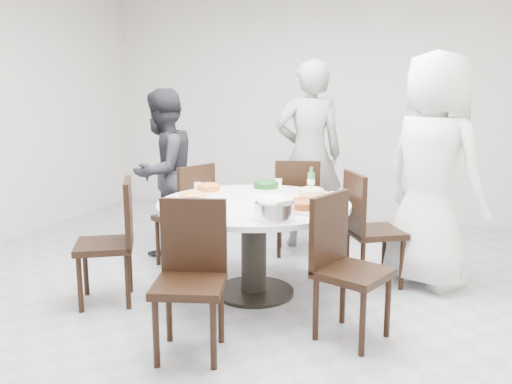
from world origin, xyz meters
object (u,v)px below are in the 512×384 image
(chair_se, at_px, (353,269))
(soup_bowl, at_px, (190,206))
(diner_middle, at_px, (309,155))
(beverage_bottle, at_px, (311,180))
(chair_s, at_px, (189,282))
(diner_right, at_px, (433,171))
(chair_nw, at_px, (183,215))
(chair_n, at_px, (297,206))
(chair_ne, at_px, (375,229))
(dining_table, at_px, (254,248))
(chair_sw, at_px, (104,242))
(diner_left, at_px, (163,172))
(rice_bowl, at_px, (275,211))

(chair_se, relative_size, soup_bowl, 3.48)
(chair_se, height_order, soup_bowl, chair_se)
(diner_middle, height_order, beverage_bottle, diner_middle)
(chair_s, bearing_deg, diner_right, 37.34)
(soup_bowl, bearing_deg, chair_s, -64.26)
(chair_nw, bearing_deg, chair_n, 149.13)
(chair_ne, xyz_separation_m, chair_se, (0.01, -1.05, 0.00))
(beverage_bottle, bearing_deg, soup_bowl, -122.57)
(chair_n, height_order, soup_bowl, chair_n)
(chair_ne, height_order, chair_n, same)
(chair_n, bearing_deg, dining_table, 72.68)
(chair_sw, relative_size, diner_left, 0.59)
(chair_ne, height_order, soup_bowl, chair_ne)
(chair_se, bearing_deg, diner_middle, 42.09)
(beverage_bottle, bearing_deg, diner_middle, 105.76)
(chair_nw, relative_size, soup_bowl, 3.48)
(chair_n, xyz_separation_m, diner_right, (1.26, -0.44, 0.48))
(diner_left, bearing_deg, chair_se, 65.33)
(beverage_bottle, bearing_deg, chair_s, -102.20)
(dining_table, distance_m, chair_s, 1.08)
(diner_left, bearing_deg, chair_ne, 90.76)
(chair_ne, xyz_separation_m, chair_sw, (-1.87, -1.09, 0.00))
(rice_bowl, bearing_deg, chair_s, -119.89)
(diner_middle, bearing_deg, diner_left, 5.70)
(diner_left, bearing_deg, rice_bowl, 58.12)
(chair_sw, distance_m, diner_middle, 2.32)
(chair_nw, xyz_separation_m, diner_right, (2.14, 0.25, 0.48))
(chair_n, distance_m, chair_nw, 1.13)
(chair_sw, height_order, chair_se, same)
(chair_ne, height_order, beverage_bottle, beverage_bottle)
(dining_table, distance_m, diner_right, 1.58)
(chair_nw, height_order, diner_middle, diner_middle)
(chair_n, distance_m, chair_s, 2.22)
(chair_s, bearing_deg, dining_table, 72.51)
(diner_right, bearing_deg, chair_se, 108.01)
(soup_bowl, bearing_deg, chair_n, 78.00)
(chair_se, height_order, rice_bowl, chair_se)
(chair_nw, height_order, rice_bowl, chair_nw)
(diner_left, bearing_deg, beverage_bottle, 88.31)
(chair_n, distance_m, chair_sw, 1.98)
(chair_n, height_order, beverage_bottle, beverage_bottle)
(chair_nw, relative_size, diner_right, 0.50)
(chair_se, relative_size, diner_left, 0.59)
(dining_table, height_order, diner_middle, diner_middle)
(chair_s, height_order, diner_right, diner_right)
(chair_se, xyz_separation_m, diner_right, (0.41, 1.22, 0.48))
(rice_bowl, bearing_deg, chair_sw, -176.57)
(chair_nw, bearing_deg, chair_sw, 12.28)
(diner_middle, height_order, soup_bowl, diner_middle)
(diner_right, xyz_separation_m, diner_middle, (-1.23, 0.76, -0.01))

